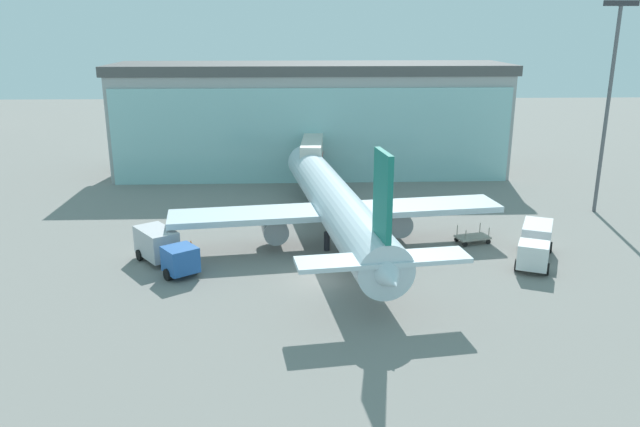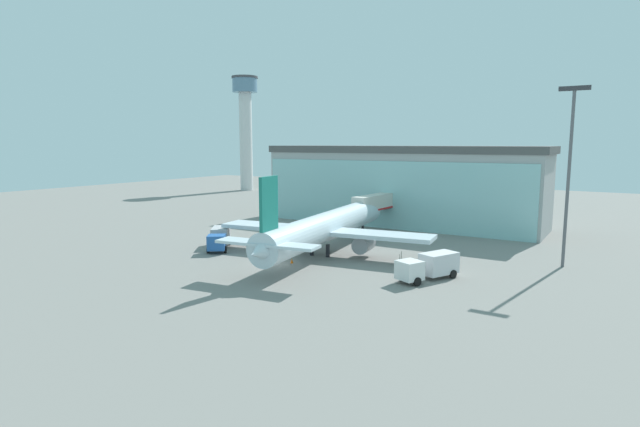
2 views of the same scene
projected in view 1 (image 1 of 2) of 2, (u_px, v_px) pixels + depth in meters
ground at (319, 279)px, 46.19m from camera, size 240.00×240.00×0.00m
terminal_building at (311, 119)px, 78.50m from camera, size 48.77×13.06×13.60m
jet_bridge at (313, 149)px, 70.78m from camera, size 2.98×13.24×5.98m
apron_light_mast at (610, 92)px, 59.66m from camera, size 3.20×0.40×20.26m
airplane at (335, 204)px, 53.29m from camera, size 28.28×36.96×10.77m
catering_truck at (164, 248)px, 48.35m from camera, size 6.10×7.19×2.65m
fuel_truck at (536, 243)px, 49.55m from camera, size 4.94×7.57×2.65m
baggage_cart at (473, 237)px, 53.77m from camera, size 3.13×2.30×1.50m
safety_cone_nose at (333, 268)px, 47.57m from camera, size 0.36×0.36×0.55m
safety_cone_wingtip at (191, 243)px, 53.04m from camera, size 0.36×0.36×0.55m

